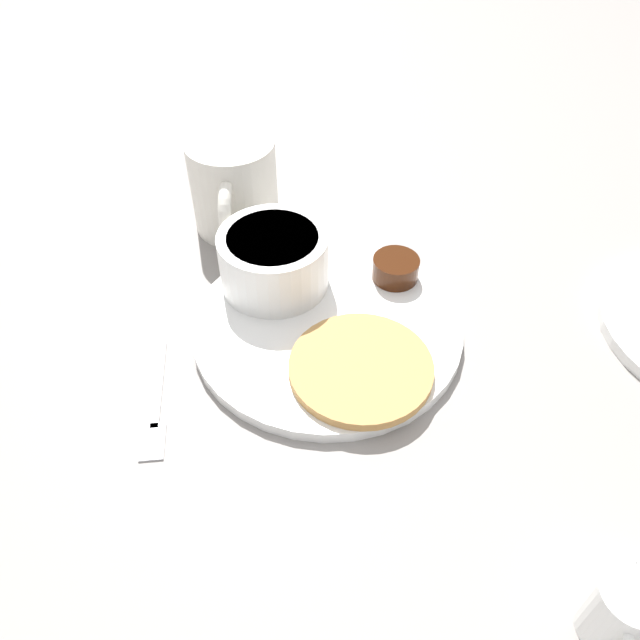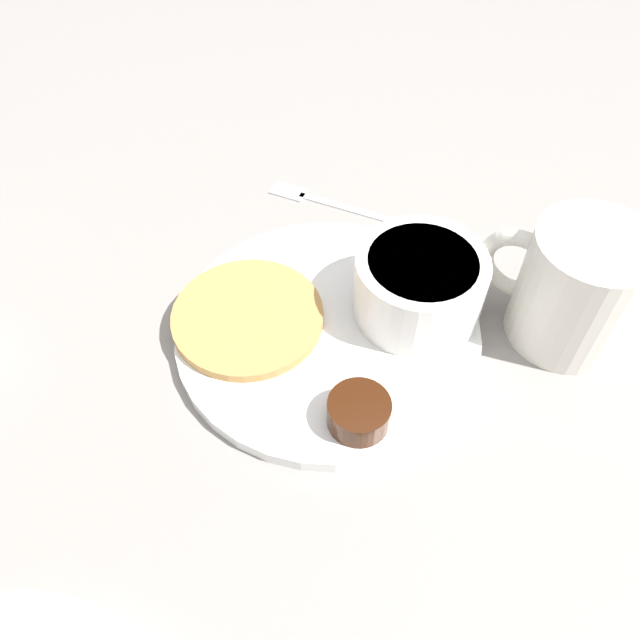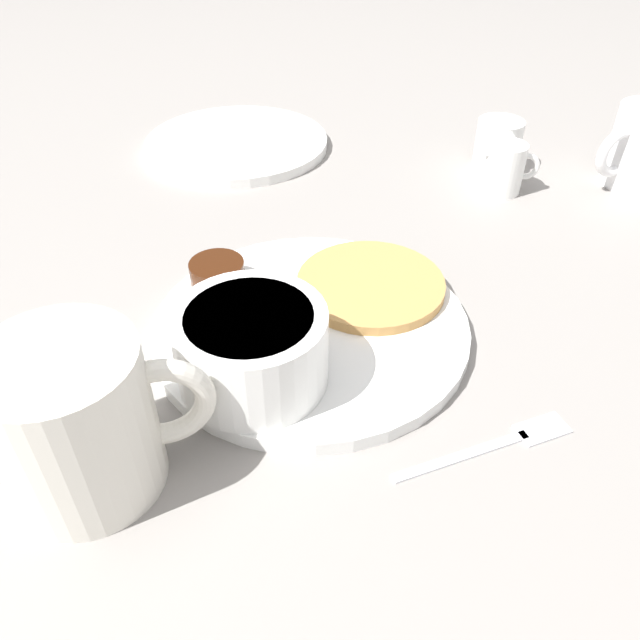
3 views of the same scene
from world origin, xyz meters
name	(u,v)px [view 2 (image 2 of 3)]	position (x,y,z in m)	size (l,w,h in m)	color
ground_plane	(328,334)	(0.00, 0.00, 0.00)	(4.00, 4.00, 0.00)	gray
plate	(328,329)	(0.00, 0.00, 0.01)	(0.26, 0.26, 0.01)	white
pancake_stack	(248,317)	(0.06, -0.02, 0.02)	(0.13, 0.13, 0.01)	#B78447
bowl	(419,284)	(-0.08, 0.00, 0.04)	(0.11, 0.11, 0.06)	white
syrup_cup	(359,412)	(0.00, 0.10, 0.02)	(0.05, 0.05, 0.02)	#38190A
butter_ramekin	(446,307)	(-0.10, 0.01, 0.03)	(0.04, 0.04, 0.04)	white
coffee_mug	(575,288)	(-0.19, 0.04, 0.05)	(0.11, 0.11, 0.10)	silver
fork	(316,199)	(-0.03, -0.17, 0.00)	(0.11, 0.09, 0.00)	silver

